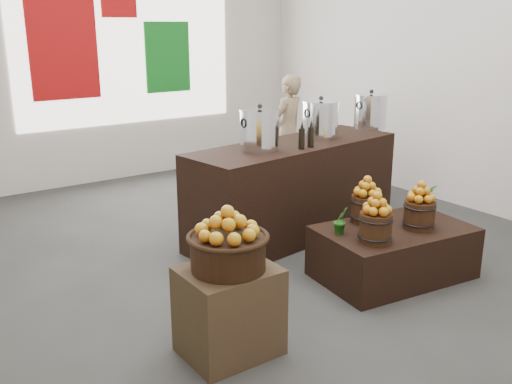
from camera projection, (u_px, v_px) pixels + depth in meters
ground at (254, 255)px, 5.57m from camera, size 7.00×7.00×0.00m
back_wall at (106, 37)px, 7.74m from camera, size 6.00×0.04×4.00m
back_opening at (127, 36)px, 7.90m from camera, size 3.20×0.02×2.40m
deco_red_left at (63, 45)px, 7.42m from camera, size 0.90×0.04×1.40m
deco_green_right at (168, 57)px, 8.31m from camera, size 0.70×0.04×1.00m
crate at (229, 311)px, 3.84m from camera, size 0.62×0.51×0.62m
wicker_basket at (228, 253)px, 3.72m from camera, size 0.50×0.50×0.23m
apples_in_basket at (228, 222)px, 3.66m from camera, size 0.39×0.39×0.21m
display_table at (393, 252)px, 5.04m from camera, size 1.42×0.98×0.46m
apple_bucket_front_left at (375, 228)px, 4.62m from camera, size 0.27×0.27×0.24m
apples_in_bucket_front_left at (377, 203)px, 4.56m from camera, size 0.20×0.20×0.18m
apple_bucket_front_right at (419, 215)px, 4.94m from camera, size 0.27×0.27×0.24m
apples_in_bucket_front_right at (421, 191)px, 4.88m from camera, size 0.20×0.20×0.18m
apple_bucket_rear at (366, 209)px, 5.09m from camera, size 0.27×0.27×0.24m
apples_in_bucket_rear at (367, 186)px, 5.03m from camera, size 0.20×0.20×0.18m
herb_garnish_right at (421, 200)px, 5.28m from camera, size 0.29×0.26×0.28m
herb_garnish_left at (341, 220)px, 4.81m from camera, size 0.13×0.11×0.24m
counter at (294, 190)px, 5.98m from camera, size 2.51×1.09×0.99m
stock_pot_left at (260, 131)px, 5.46m from camera, size 0.38×0.38×0.38m
stock_pot_center at (320, 121)px, 6.04m from camera, size 0.38×0.38×0.38m
stock_pot_right at (370, 112)px, 6.62m from camera, size 0.38×0.38×0.38m
oil_cruets at (313, 133)px, 5.63m from camera, size 0.18×0.09×0.28m
shopper at (288, 131)px, 7.78m from camera, size 0.64×0.51×1.52m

